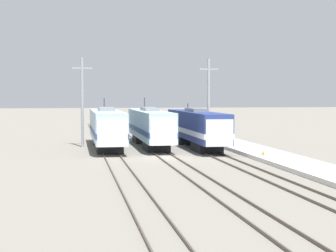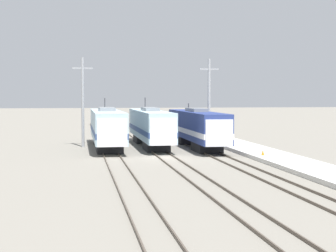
% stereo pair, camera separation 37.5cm
% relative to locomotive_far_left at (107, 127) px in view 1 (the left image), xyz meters
% --- Properties ---
extents(ground_plane, '(400.00, 400.00, 0.00)m').
position_rel_locomotive_far_left_xyz_m(ground_plane, '(4.74, -9.65, -2.20)').
color(ground_plane, slate).
extents(rail_pair_far_left, '(1.51, 120.00, 0.15)m').
position_rel_locomotive_far_left_xyz_m(rail_pair_far_left, '(0.00, -9.65, -2.12)').
color(rail_pair_far_left, '#4C4238').
rests_on(rail_pair_far_left, ground_plane).
extents(rail_pair_center, '(1.51, 120.00, 0.15)m').
position_rel_locomotive_far_left_xyz_m(rail_pair_center, '(4.74, -9.65, -2.12)').
color(rail_pair_center, '#4C4238').
rests_on(rail_pair_center, ground_plane).
extents(rail_pair_far_right, '(1.51, 120.00, 0.15)m').
position_rel_locomotive_far_left_xyz_m(rail_pair_far_right, '(9.47, -9.65, -2.12)').
color(rail_pair_far_right, '#4C4238').
rests_on(rail_pair_far_right, ground_plane).
extents(locomotive_far_left, '(2.98, 18.98, 5.24)m').
position_rel_locomotive_far_left_xyz_m(locomotive_far_left, '(0.00, 0.00, 0.00)').
color(locomotive_far_left, '#232326').
rests_on(locomotive_far_left, ground_plane).
extents(locomotive_center, '(2.75, 19.80, 5.29)m').
position_rel_locomotive_far_left_xyz_m(locomotive_center, '(4.74, 1.06, -0.02)').
color(locomotive_center, '#232326').
rests_on(locomotive_center, ground_plane).
extents(locomotive_far_right, '(2.79, 19.74, 4.64)m').
position_rel_locomotive_far_left_xyz_m(locomotive_far_right, '(9.47, -0.87, -0.05)').
color(locomotive_far_right, black).
rests_on(locomotive_far_right, ground_plane).
extents(catenary_tower_left, '(2.14, 0.31, 9.60)m').
position_rel_locomotive_far_left_xyz_m(catenary_tower_left, '(-2.48, 2.03, 2.81)').
color(catenary_tower_left, gray).
rests_on(catenary_tower_left, ground_plane).
extents(catenary_tower_right, '(2.14, 0.31, 9.60)m').
position_rel_locomotive_far_left_xyz_m(catenary_tower_right, '(11.42, 2.03, 2.81)').
color(catenary_tower_right, gray).
rests_on(catenary_tower_right, ground_plane).
extents(platform, '(4.00, 120.00, 0.35)m').
position_rel_locomotive_far_left_xyz_m(platform, '(13.90, -9.65, -2.03)').
color(platform, beige).
rests_on(platform, ground_plane).
extents(traffic_cone, '(0.29, 0.29, 0.47)m').
position_rel_locomotive_far_left_xyz_m(traffic_cone, '(12.83, -12.35, -1.62)').
color(traffic_cone, orange).
rests_on(traffic_cone, platform).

